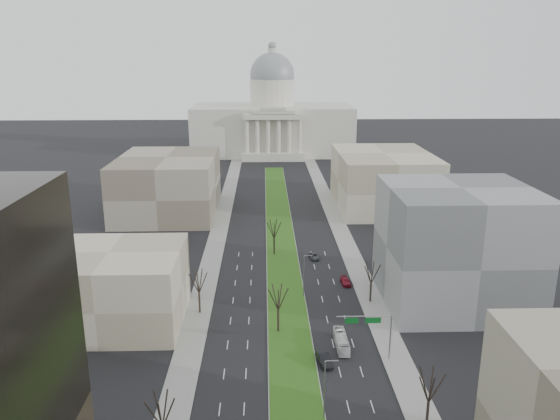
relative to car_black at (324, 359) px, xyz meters
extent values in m
plane|color=black|center=(-5.20, 50.88, -0.84)|extent=(600.00, 600.00, 0.00)
cube|color=#999993|center=(-5.20, 49.88, -0.77)|extent=(8.00, 222.00, 0.15)
cube|color=#1F4F15|center=(-5.20, 49.88, -0.67)|extent=(7.70, 221.70, 0.06)
cube|color=gray|center=(-22.70, 25.88, -0.77)|extent=(5.00, 330.00, 0.15)
cube|color=gray|center=(12.30, 25.88, -0.77)|extent=(5.00, 330.00, 0.15)
cube|color=beige|center=(-5.20, 200.88, 11.16)|extent=(80.00, 40.00, 24.00)
cube|color=beige|center=(-5.20, 177.88, 1.16)|extent=(30.00, 6.00, 4.00)
cube|color=beige|center=(-5.20, 177.88, 20.16)|extent=(28.00, 5.00, 2.50)
cube|color=beige|center=(-5.20, 177.88, 22.16)|extent=(20.00, 5.00, 1.80)
cube|color=beige|center=(-5.20, 177.88, 23.76)|extent=(12.00, 5.00, 1.60)
cylinder|color=beige|center=(-5.20, 200.88, 29.16)|extent=(22.00, 22.00, 14.00)
sphere|color=gray|center=(-5.20, 200.88, 38.16)|extent=(22.00, 22.00, 22.00)
cylinder|color=beige|center=(-5.20, 200.88, 49.16)|extent=(4.00, 4.00, 4.00)
sphere|color=gray|center=(-5.20, 200.88, 52.16)|extent=(4.00, 4.00, 4.00)
cylinder|color=beige|center=(-17.70, 177.88, 11.16)|extent=(2.00, 2.00, 16.00)
cylinder|color=beige|center=(-12.70, 177.88, 11.16)|extent=(2.00, 2.00, 16.00)
cylinder|color=beige|center=(-7.70, 177.88, 11.16)|extent=(2.00, 2.00, 16.00)
cylinder|color=beige|center=(-2.70, 177.88, 11.16)|extent=(2.00, 2.00, 16.00)
cylinder|color=beige|center=(2.30, 177.88, 11.16)|extent=(2.00, 2.00, 16.00)
cylinder|color=beige|center=(7.30, 177.88, 11.16)|extent=(2.00, 2.00, 16.00)
cube|color=tan|center=(-38.20, 15.88, 6.16)|extent=(26.00, 22.00, 14.00)
cube|color=slate|center=(28.80, 22.88, 11.16)|extent=(28.00, 26.00, 24.00)
cube|color=#776D5C|center=(-40.20, 90.88, 8.16)|extent=(30.00, 40.00, 18.00)
cube|color=tan|center=(29.80, 95.88, 8.16)|extent=(30.00, 40.00, 18.00)
cylinder|color=black|center=(-22.40, 18.88, 1.27)|extent=(0.40, 0.40, 4.22)
cylinder|color=black|center=(12.00, -17.12, 1.37)|extent=(0.40, 0.40, 4.42)
cylinder|color=black|center=(12.00, 22.88, 1.17)|extent=(0.40, 0.40, 4.03)
cylinder|color=black|center=(-7.20, 10.88, 1.32)|extent=(0.40, 0.40, 4.32)
cylinder|color=black|center=(-7.20, 50.88, 1.32)|extent=(0.40, 0.40, 4.32)
cylinder|color=gray|center=(-1.50, -14.12, 3.66)|extent=(0.20, 0.20, 9.00)
cylinder|color=gray|center=(-0.60, -14.12, 8.26)|extent=(1.80, 0.12, 0.12)
cylinder|color=gray|center=(-1.50, 25.88, 3.66)|extent=(0.20, 0.20, 9.00)
cylinder|color=gray|center=(-0.60, 25.88, 8.26)|extent=(1.80, 0.12, 0.12)
cylinder|color=gray|center=(11.00, 0.88, 3.16)|extent=(0.24, 0.24, 8.00)
cylinder|color=gray|center=(6.50, 0.88, 7.16)|extent=(9.00, 0.18, 0.18)
cube|color=#0C591E|center=(8.00, 0.96, 6.36)|extent=(2.60, 0.08, 1.00)
cube|color=#0C591E|center=(4.50, 0.96, 6.36)|extent=(2.20, 0.08, 1.00)
imported|color=black|center=(0.00, 0.00, 0.00)|extent=(2.63, 5.34, 1.68)
imported|color=maroon|center=(8.23, 31.92, -0.17)|extent=(2.17, 4.71, 1.33)
imported|color=#43454A|center=(2.61, 47.81, -0.23)|extent=(2.74, 4.70, 1.23)
imported|color=white|center=(3.58, 5.24, 0.30)|extent=(1.97, 8.20, 2.28)
camera|label=1|loc=(-9.53, -79.02, 48.05)|focal=35.00mm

